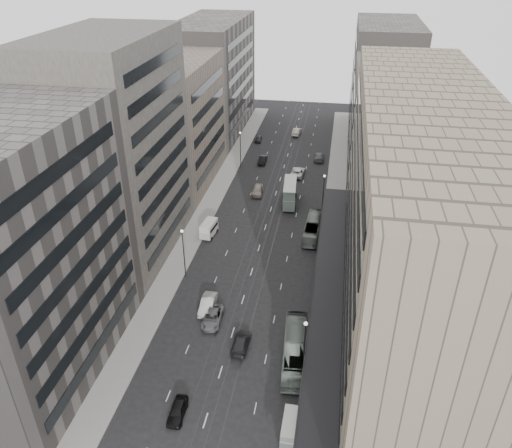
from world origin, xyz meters
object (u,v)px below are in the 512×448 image
Objects in this scene: bus_far at (313,228)px; sedan_2 at (213,317)px; double_decker at (290,193)px; sedan_0 at (178,411)px; sedan_1 at (208,304)px; bus_near at (295,350)px; vw_microbus at (291,427)px; panel_van at (209,228)px.

bus_far reaches higher than sedan_2.
double_decker reaches higher than sedan_2.
sedan_1 is at bearing 92.37° from sedan_0.
bus_near is 41.57m from double_decker.
vw_microbus is at bearing -54.80° from sedan_2.
panel_van is 37.73m from sedan_0.
bus_near is 2.64× the size of panel_van.
bus_near reaches higher than panel_van.
panel_van is at bearing 103.32° from sedan_2.
bus_near is at bearing 94.37° from vw_microbus.
sedan_2 is (6.11, -21.75, -0.74)m from panel_van.
panel_van is at bearing 102.11° from sedan_1.
bus_far reaches higher than sedan_1.
vw_microbus is 1.03× the size of sedan_0.
double_decker is 34.54m from sedan_1.
sedan_2 is (-11.59, 5.15, -0.90)m from bus_near.
bus_far is at bearing 62.73° from sedan_2.
double_decker is 1.58× the size of sedan_2.
bus_far is at bearing -93.71° from bus_near.
sedan_0 is (-12.32, 0.51, -0.56)m from vw_microbus.
panel_van reaches higher than sedan_1.
bus_far is 42.08m from sedan_0.
bus_far is 12.34m from double_decker.
bus_near is at bearing 39.89° from sedan_0.
double_decker reaches higher than sedan_1.
sedan_2 reaches higher than sedan_0.
sedan_2 is (-12.29, 15.98, -0.53)m from vw_microbus.
vw_microbus is 22.91m from sedan_1.
bus_far is 1.24× the size of double_decker.
sedan_1 is at bearing 127.14° from vw_microbus.
bus_near reaches higher than vw_microbus.
sedan_1 is 2.77m from sedan_2.
double_decker is at bearing 81.24° from sedan_0.
sedan_2 is (-6.32, -36.08, -1.69)m from double_decker.
double_decker is at bearing -62.26° from bus_far.
sedan_2 is at bearing -63.44° from sedan_1.
sedan_0 is at bearing 37.93° from bus_near.
double_decker reaches higher than bus_near.
double_decker is (-5.28, 41.23, 0.80)m from bus_near.
double_decker reaches higher than bus_far.
double_decker reaches higher than vw_microbus.
double_decker is 18.99m from panel_van.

